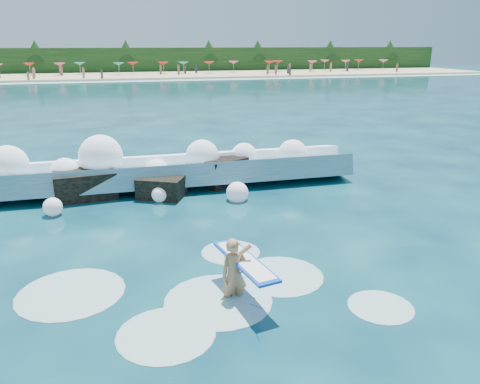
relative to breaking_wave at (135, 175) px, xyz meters
The scene contains 11 objects.
ground 7.56m from the breaking_wave, 76.72° to the right, with size 200.00×200.00×0.00m, color #062037.
beach 70.68m from the breaking_wave, 88.60° to the left, with size 140.00×20.00×0.40m, color tan.
wet_band 59.69m from the breaking_wave, 88.34° to the left, with size 140.00×5.00×0.08m, color silver.
treeline 80.70m from the breaking_wave, 88.77° to the left, with size 140.00×4.00×5.00m, color black.
breaking_wave is the anchor object (origin of this frame).
rock_cluster 0.94m from the breaking_wave, 49.58° to the right, with size 8.22×3.37×1.38m.
surfer_with_board 10.12m from the breaking_wave, 78.96° to the right, with size 1.18×3.02×1.87m.
wave_spray 0.70m from the breaking_wave, 156.55° to the right, with size 15.54×4.24×2.48m.
surf_foam 9.54m from the breaking_wave, 84.47° to the right, with size 9.31×5.65×0.14m.
beach_umbrellas 72.61m from the breaking_wave, 88.89° to the left, with size 110.53×6.25×0.50m.
beachgoers 67.73m from the breaking_wave, 94.21° to the left, with size 92.26×12.66×1.94m.
Camera 1 is at (-2.32, -12.44, 5.99)m, focal length 35.00 mm.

